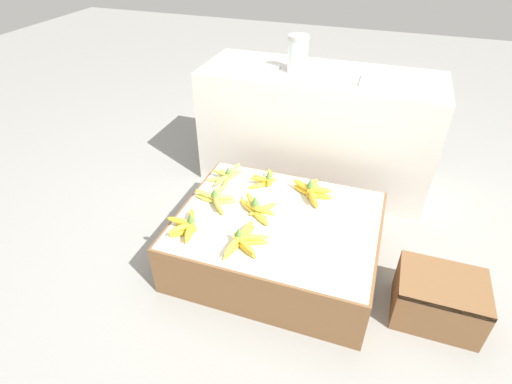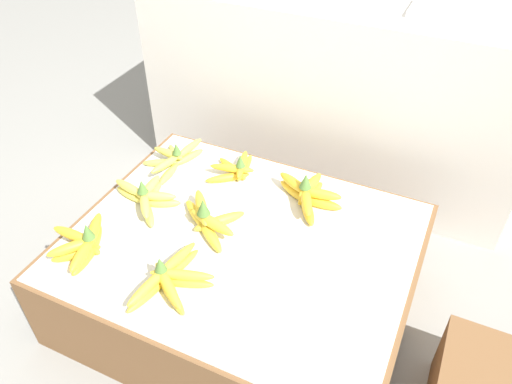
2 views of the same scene
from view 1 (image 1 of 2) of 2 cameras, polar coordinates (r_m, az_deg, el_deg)
name	(u,v)px [view 1 (image 1 of 2)]	position (r m, az deg, el deg)	size (l,w,h in m)	color
ground_plane	(276,260)	(2.11, 2.91, -9.64)	(10.00, 10.00, 0.00)	gray
display_platform	(277,240)	(2.01, 3.03, -6.85)	(0.96, 0.78, 0.28)	brown
back_vendor_table	(317,129)	(2.57, 8.65, 8.90)	(1.41, 0.52, 0.72)	beige
wooden_crate	(438,299)	(1.96, 24.61, -13.71)	(0.36, 0.27, 0.22)	brown
banana_bunch_front_left	(187,226)	(1.85, -9.83, -4.78)	(0.17, 0.22, 0.11)	gold
banana_bunch_front_midleft	(243,240)	(1.76, -1.83, -6.92)	(0.17, 0.26, 0.10)	gold
banana_bunch_middle_left	(216,198)	(2.01, -5.73, -0.89)	(0.23, 0.20, 0.10)	#DBCC4C
banana_bunch_middle_midleft	(257,208)	(1.93, 0.10, -2.27)	(0.22, 0.19, 0.12)	gold
banana_bunch_back_left	(226,176)	(2.18, -4.33, 2.33)	(0.16, 0.25, 0.09)	gold
banana_bunch_back_midleft	(265,179)	(2.14, 1.35, 1.81)	(0.16, 0.20, 0.09)	gold
banana_bunch_back_midright	(312,191)	(2.06, 7.97, 0.17)	(0.23, 0.21, 0.11)	gold
glass_jar	(298,54)	(2.39, 5.97, 19.05)	(0.12, 0.12, 0.20)	silver
foam_tray_white	(381,82)	(2.33, 17.42, 14.76)	(0.21, 0.16, 0.02)	white
foam_tray_dark	(258,68)	(2.44, 0.32, 17.26)	(0.23, 0.15, 0.02)	white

